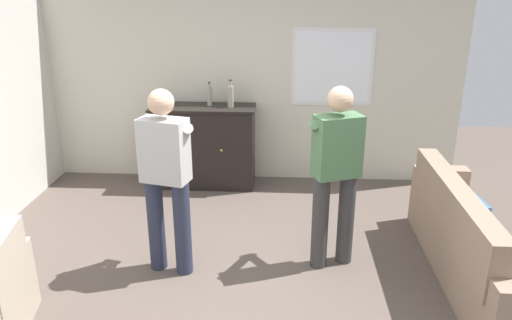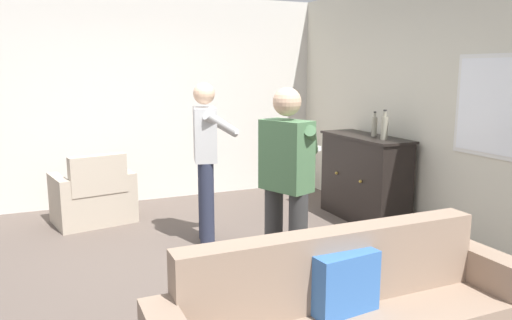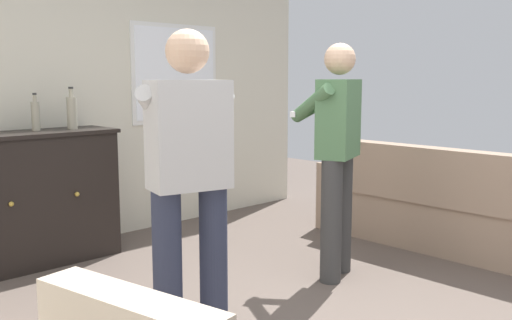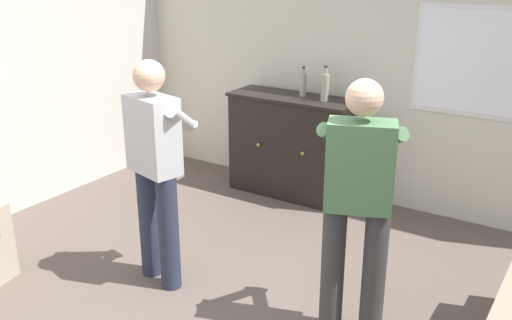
{
  "view_description": "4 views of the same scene",
  "coord_description": "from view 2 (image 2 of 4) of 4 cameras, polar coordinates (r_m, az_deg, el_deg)",
  "views": [
    {
      "loc": [
        0.39,
        -3.6,
        2.53
      ],
      "look_at": [
        0.15,
        0.59,
        0.98
      ],
      "focal_mm": 35.0,
      "sensor_mm": 36.0,
      "label": 1
    },
    {
      "loc": [
        4.26,
        -1.24,
        1.82
      ],
      "look_at": [
        0.13,
        0.56,
        0.99
      ],
      "focal_mm": 35.0,
      "sensor_mm": 36.0,
      "label": 2
    },
    {
      "loc": [
        -2.35,
        -1.99,
        1.44
      ],
      "look_at": [
        0.1,
        0.55,
        0.93
      ],
      "focal_mm": 40.0,
      "sensor_mm": 36.0,
      "label": 3
    },
    {
      "loc": [
        2.05,
        -2.5,
        2.33
      ],
      "look_at": [
        0.09,
        0.55,
        1.03
      ],
      "focal_mm": 40.0,
      "sensor_mm": 36.0,
      "label": 4
    }
  ],
  "objects": [
    {
      "name": "ground",
      "position": [
        4.79,
        -6.89,
        -11.98
      ],
      "size": [
        10.4,
        10.4,
        0.0
      ],
      "primitive_type": "plane",
      "color": "brown"
    },
    {
      "name": "wall_back_with_window",
      "position": [
        5.77,
        19.19,
        5.69
      ],
      "size": [
        5.2,
        0.15,
        2.8
      ],
      "color": "beige",
      "rests_on": "ground"
    },
    {
      "name": "wall_side_left",
      "position": [
        7.04,
        -13.43,
        6.71
      ],
      "size": [
        0.12,
        5.2,
        2.8
      ],
      "primitive_type": "cube",
      "color": "silver",
      "rests_on": "ground"
    },
    {
      "name": "armchair",
      "position": [
        6.25,
        -18.03,
        -4.27
      ],
      "size": [
        0.79,
        0.98,
        0.85
      ],
      "color": "#B2A38E",
      "rests_on": "ground"
    },
    {
      "name": "sideboard_cabinet",
      "position": [
        6.15,
        12.27,
        -2.03
      ],
      "size": [
        1.29,
        0.49,
        1.03
      ],
      "color": "black",
      "rests_on": "ground"
    },
    {
      "name": "bottle_wine_green",
      "position": [
        5.76,
        14.46,
        3.63
      ],
      "size": [
        0.08,
        0.08,
        0.34
      ],
      "color": "gray",
      "rests_on": "sideboard_cabinet"
    },
    {
      "name": "bottle_liquor_amber",
      "position": [
        6.01,
        13.37,
        3.78
      ],
      "size": [
        0.06,
        0.06,
        0.29
      ],
      "color": "gray",
      "rests_on": "sideboard_cabinet"
    },
    {
      "name": "person_standing_left",
      "position": [
        5.18,
        -5.7,
        0.56
      ],
      "size": [
        0.54,
        0.51,
        1.68
      ],
      "color": "#282D42",
      "rests_on": "ground"
    },
    {
      "name": "person_standing_right",
      "position": [
        3.92,
        3.57,
        -2.6
      ],
      "size": [
        0.52,
        0.52,
        1.68
      ],
      "color": "#383838",
      "rests_on": "ground"
    }
  ]
}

